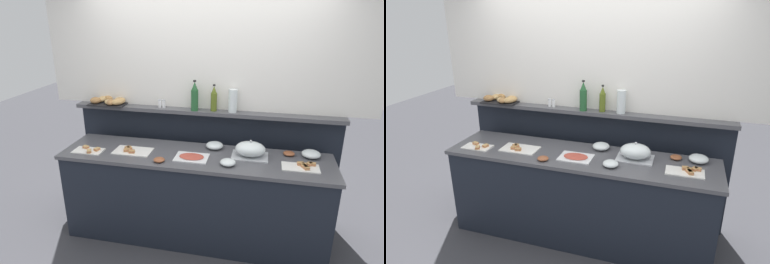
% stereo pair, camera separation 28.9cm
% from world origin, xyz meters
% --- Properties ---
extents(ground_plane, '(12.00, 12.00, 0.00)m').
position_xyz_m(ground_plane, '(0.00, 0.60, 0.00)').
color(ground_plane, '#38383D').
extents(buffet_counter, '(2.61, 0.64, 0.92)m').
position_xyz_m(buffet_counter, '(0.00, 0.00, 0.46)').
color(buffet_counter, black).
rests_on(buffet_counter, ground_plane).
extents(back_ledge_unit, '(2.83, 0.22, 1.25)m').
position_xyz_m(back_ledge_unit, '(0.00, 0.49, 0.66)').
color(back_ledge_unit, black).
rests_on(back_ledge_unit, ground_plane).
extents(upper_wall_panel, '(3.43, 0.08, 1.35)m').
position_xyz_m(upper_wall_panel, '(0.00, 0.52, 1.93)').
color(upper_wall_panel, white).
rests_on(upper_wall_panel, back_ledge_unit).
extents(sandwich_platter_rear, '(0.37, 0.22, 0.04)m').
position_xyz_m(sandwich_platter_rear, '(-0.62, -0.05, 0.93)').
color(sandwich_platter_rear, white).
rests_on(sandwich_platter_rear, buffet_counter).
extents(sandwich_platter_side, '(0.32, 0.18, 0.04)m').
position_xyz_m(sandwich_platter_side, '(0.99, -0.06, 0.94)').
color(sandwich_platter_side, white).
rests_on(sandwich_platter_side, buffet_counter).
extents(sandwich_platter_front, '(0.29, 0.17, 0.04)m').
position_xyz_m(sandwich_platter_front, '(-1.04, -0.13, 0.93)').
color(sandwich_platter_front, white).
rests_on(sandwich_platter_front, buffet_counter).
extents(cold_cuts_platter, '(0.31, 0.23, 0.02)m').
position_xyz_m(cold_cuts_platter, '(-0.01, -0.07, 0.93)').
color(cold_cuts_platter, white).
rests_on(cold_cuts_platter, buffet_counter).
extents(serving_cloche, '(0.34, 0.24, 0.17)m').
position_xyz_m(serving_cloche, '(0.52, 0.08, 1.00)').
color(serving_cloche, '#B7BABF').
rests_on(serving_cloche, buffet_counter).
extents(glass_bowl_large, '(0.17, 0.17, 0.07)m').
position_xyz_m(glass_bowl_large, '(0.16, 0.20, 0.95)').
color(glass_bowl_large, silver).
rests_on(glass_bowl_large, buffet_counter).
extents(glass_bowl_medium, '(0.14, 0.14, 0.06)m').
position_xyz_m(glass_bowl_medium, '(0.34, -0.15, 0.95)').
color(glass_bowl_medium, silver).
rests_on(glass_bowl_medium, buffet_counter).
extents(glass_bowl_small, '(0.17, 0.17, 0.07)m').
position_xyz_m(glass_bowl_small, '(1.08, 0.19, 0.96)').
color(glass_bowl_small, silver).
rests_on(glass_bowl_small, buffet_counter).
extents(condiment_bowl_teal, '(0.11, 0.11, 0.04)m').
position_xyz_m(condiment_bowl_teal, '(-0.29, -0.21, 0.94)').
color(condiment_bowl_teal, brown).
rests_on(condiment_bowl_teal, buffet_counter).
extents(condiment_bowl_dark, '(0.11, 0.11, 0.04)m').
position_xyz_m(condiment_bowl_dark, '(0.88, 0.19, 0.94)').
color(condiment_bowl_dark, brown).
rests_on(condiment_bowl_dark, buffet_counter).
extents(wine_bottle_green, '(0.08, 0.08, 0.32)m').
position_xyz_m(wine_bottle_green, '(-0.09, 0.39, 1.40)').
color(wine_bottle_green, '#23562D').
rests_on(wine_bottle_green, back_ledge_unit).
extents(olive_oil_bottle, '(0.06, 0.06, 0.28)m').
position_xyz_m(olive_oil_bottle, '(0.11, 0.42, 1.38)').
color(olive_oil_bottle, '#56661E').
rests_on(olive_oil_bottle, back_ledge_unit).
extents(salt_shaker, '(0.03, 0.03, 0.09)m').
position_xyz_m(salt_shaker, '(-0.47, 0.42, 1.30)').
color(salt_shaker, white).
rests_on(salt_shaker, back_ledge_unit).
extents(pepper_shaker, '(0.03, 0.03, 0.09)m').
position_xyz_m(pepper_shaker, '(-0.43, 0.42, 1.30)').
color(pepper_shaker, white).
rests_on(pepper_shaker, back_ledge_unit).
extents(bread_basket, '(0.42, 0.30, 0.08)m').
position_xyz_m(bread_basket, '(-1.04, 0.41, 1.29)').
color(bread_basket, black).
rests_on(bread_basket, back_ledge_unit).
extents(water_carafe, '(0.09, 0.09, 0.24)m').
position_xyz_m(water_carafe, '(0.30, 0.42, 1.37)').
color(water_carafe, silver).
rests_on(water_carafe, back_ledge_unit).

